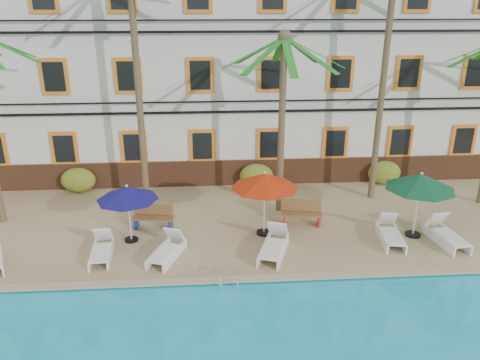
{
  "coord_description": "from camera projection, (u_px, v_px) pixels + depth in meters",
  "views": [
    {
      "loc": [
        -1.22,
        -13.03,
        8.2
      ],
      "look_at": [
        -0.1,
        3.0,
        2.0
      ],
      "focal_mm": 35.0,
      "sensor_mm": 36.0,
      "label": 1
    }
  ],
  "objects": [
    {
      "name": "ground",
      "position": [
        249.0,
        271.0,
        15.16
      ],
      "size": [
        100.0,
        100.0,
        0.0
      ],
      "primitive_type": "plane",
      "color": "#384C23",
      "rests_on": "ground"
    },
    {
      "name": "pool_deck",
      "position": [
        239.0,
        204.0,
        19.77
      ],
      "size": [
        30.0,
        12.0,
        0.25
      ],
      "primitive_type": "cube",
      "color": "tan",
      "rests_on": "ground"
    },
    {
      "name": "pool_coping",
      "position": [
        252.0,
        279.0,
        14.22
      ],
      "size": [
        30.0,
        0.35,
        0.06
      ],
      "primitive_type": "cube",
      "color": "tan",
      "rests_on": "pool_deck"
    },
    {
      "name": "hotel_building",
      "position": [
        232.0,
        63.0,
        22.52
      ],
      "size": [
        25.4,
        6.44,
        10.22
      ],
      "color": "silver",
      "rests_on": "pool_deck"
    },
    {
      "name": "palm_b",
      "position": [
        136.0,
        58.0,
        17.27
      ],
      "size": [
        4.5,
        4.5,
        9.42
      ],
      "color": "brown",
      "rests_on": "pool_deck"
    },
    {
      "name": "palm_c",
      "position": [
        283.0,
        98.0,
        17.31
      ],
      "size": [
        4.5,
        4.5,
        6.99
      ],
      "color": "brown",
      "rests_on": "pool_deck"
    },
    {
      "name": "palm_d",
      "position": [
        386.0,
        53.0,
        18.01
      ],
      "size": [
        4.5,
        4.5,
        9.57
      ],
      "color": "brown",
      "rests_on": "pool_deck"
    },
    {
      "name": "shrub_left",
      "position": [
        78.0,
        180.0,
        20.56
      ],
      "size": [
        1.5,
        0.9,
        1.1
      ],
      "primitive_type": "ellipsoid",
      "color": "#26631C",
      "rests_on": "pool_deck"
    },
    {
      "name": "shrub_mid",
      "position": [
        256.0,
        176.0,
        21.07
      ],
      "size": [
        1.5,
        0.9,
        1.1
      ],
      "primitive_type": "ellipsoid",
      "color": "#26631C",
      "rests_on": "pool_deck"
    },
    {
      "name": "shrub_right",
      "position": [
        384.0,
        172.0,
        21.46
      ],
      "size": [
        1.5,
        0.9,
        1.1
      ],
      "primitive_type": "ellipsoid",
      "color": "#26631C",
      "rests_on": "pool_deck"
    },
    {
      "name": "umbrella_blue",
      "position": [
        127.0,
        193.0,
        15.88
      ],
      "size": [
        2.13,
        2.13,
        2.13
      ],
      "color": "black",
      "rests_on": "pool_deck"
    },
    {
      "name": "umbrella_red",
      "position": [
        265.0,
        181.0,
        16.29
      ],
      "size": [
        2.41,
        2.41,
        2.41
      ],
      "color": "black",
      "rests_on": "pool_deck"
    },
    {
      "name": "umbrella_green",
      "position": [
        421.0,
        182.0,
        16.14
      ],
      "size": [
        2.44,
        2.44,
        2.44
      ],
      "color": "black",
      "rests_on": "pool_deck"
    },
    {
      "name": "lounger_b",
      "position": [
        102.0,
        250.0,
        15.39
      ],
      "size": [
        0.76,
        1.82,
        0.84
      ],
      "color": "white",
      "rests_on": "pool_deck"
    },
    {
      "name": "lounger_c",
      "position": [
        167.0,
        250.0,
        15.35
      ],
      "size": [
        1.26,
        1.95,
        0.87
      ],
      "color": "white",
      "rests_on": "pool_deck"
    },
    {
      "name": "lounger_d",
      "position": [
        274.0,
        246.0,
        15.57
      ],
      "size": [
        1.33,
        2.13,
        0.95
      ],
      "color": "white",
      "rests_on": "pool_deck"
    },
    {
      "name": "lounger_e",
      "position": [
        391.0,
        233.0,
        16.42
      ],
      "size": [
        0.92,
        1.96,
        0.89
      ],
      "color": "white",
      "rests_on": "pool_deck"
    },
    {
      "name": "lounger_f",
      "position": [
        446.0,
        234.0,
        16.33
      ],
      "size": [
        0.93,
        2.03,
        0.93
      ],
      "color": "white",
      "rests_on": "pool_deck"
    },
    {
      "name": "bench_left",
      "position": [
        154.0,
        216.0,
        17.31
      ],
      "size": [
        1.56,
        0.73,
        0.93
      ],
      "color": "olive",
      "rests_on": "pool_deck"
    },
    {
      "name": "bench_right",
      "position": [
        302.0,
        212.0,
        17.62
      ],
      "size": [
        1.56,
        0.72,
        0.93
      ],
      "color": "olive",
      "rests_on": "pool_deck"
    },
    {
      "name": "pool_ladder",
      "position": [
        229.0,
        282.0,
        14.09
      ],
      "size": [
        0.54,
        0.74,
        0.74
      ],
      "color": "silver",
      "rests_on": "ground"
    }
  ]
}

